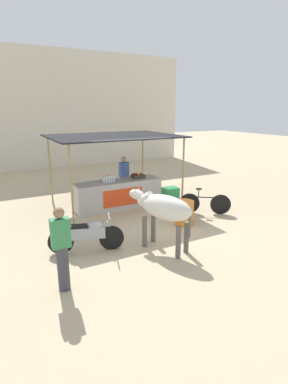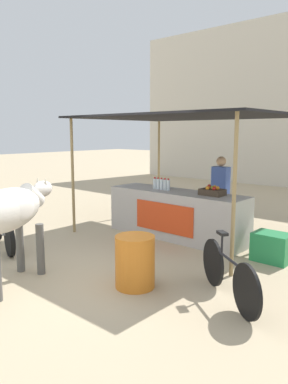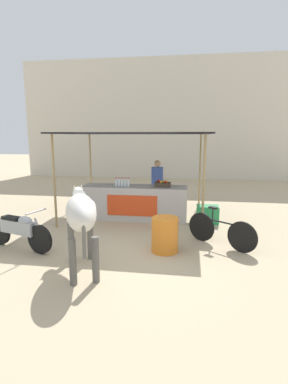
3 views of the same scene
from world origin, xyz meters
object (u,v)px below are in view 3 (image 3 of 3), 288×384
Objects in this scene: fruit_crate at (163,184)px; vendor_behind_counter at (157,186)px; water_barrel at (165,235)px; motorcycle_parked at (19,230)px; cooler_box at (207,214)px; cow at (81,214)px; bicycle_leaning at (221,231)px; stall_counter at (135,202)px.

vendor_behind_counter reaches higher than fruit_crate.
water_barrel is 0.42× the size of motorcycle_parked.
cow is (-2.39, -3.35, 0.79)m from cooler_box.
fruit_crate is 2.55m from water_barrel.
bicycle_leaning is at bearing -57.71° from vendor_behind_counter.
motorcycle_parked is 4.32m from bicycle_leaning.
bicycle_leaning is at bearing 31.05° from cow.
stall_counter is at bearing 53.73° from motorcycle_parked.
fruit_crate reaches higher than cooler_box.
fruit_crate is 2.53m from bicycle_leaning.
stall_counter is 2.63m from water_barrel.
cooler_box is at bearing 54.52° from cow.
stall_counter is at bearing -127.34° from vendor_behind_counter.
vendor_behind_counter reaches higher than motorcycle_parked.
cow is 1.33× the size of bicycle_leaning.
stall_counter is 1.72× the size of motorcycle_parked.
vendor_behind_counter is at bearing 108.20° from fruit_crate.
cow reaches higher than bicycle_leaning.
fruit_crate is 0.60× the size of water_barrel.
water_barrel is (0.27, -2.44, -0.67)m from fruit_crate.
fruit_crate is at bearing 126.51° from bicycle_leaning.
vendor_behind_counter reaches higher than cow.
cow is at bearing -95.21° from stall_counter.
vendor_behind_counter is 1.83m from cooler_box.
bicycle_leaning is (2.57, 1.55, -0.69)m from cow.
fruit_crate is 0.27× the size of vendor_behind_counter.
bicycle_leaning is at bearing -40.20° from stall_counter.
stall_counter is 3.36m from motorcycle_parked.
fruit_crate is 0.73× the size of cooler_box.
fruit_crate is at bearing 3.81° from stall_counter.
bicycle_leaning is at bearing 10.76° from motorcycle_parked.
fruit_crate reaches higher than water_barrel.
stall_counter is at bearing -176.19° from fruit_crate.
vendor_behind_counter is 3.18m from bicycle_leaning.
vendor_behind_counter reaches higher than cooler_box.
water_barrel is 1.87m from cow.
water_barrel is 0.40× the size of cow.
vendor_behind_counter is 4.30m from cow.
water_barrel is at bearing -157.50° from bicycle_leaning.
motorcycle_parked is at bearing -135.30° from fruit_crate.
motorcycle_parked is at bearing 156.16° from cow.
fruit_crate is at bearing 173.24° from cooler_box.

